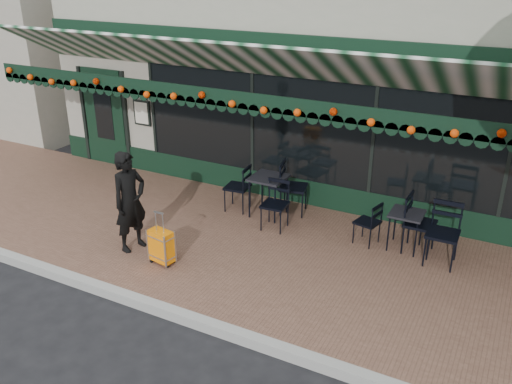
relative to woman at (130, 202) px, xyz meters
The scene contains 14 objects.
ground 2.21m from the woman, 31.69° to the right, with size 80.00×80.00×0.00m, color black.
sidewalk 2.14m from the woman, 29.82° to the left, with size 18.00×4.00×0.15m, color brown.
curb 2.21m from the woman, 33.62° to the right, with size 18.00×0.16×0.15m, color #9E9E99.
restaurant_building 7.12m from the woman, 76.12° to the left, with size 12.00×9.60×4.50m.
woman is the anchor object (origin of this frame).
suitcase 0.92m from the woman, 14.71° to the right, with size 0.41×0.27×0.88m.
cafe_table_a 4.48m from the woman, 27.37° to the left, with size 0.53×0.53×0.65m.
cafe_table_b 2.58m from the woman, 56.59° to the left, with size 0.62×0.62×0.77m.
chair_a_left 3.91m from the woman, 29.97° to the left, with size 0.38×0.38×0.76m, color black, non-canonical shape.
chair_a_right 4.68m from the woman, 26.01° to the left, with size 0.50×0.50×0.99m, color black, non-canonical shape.
chair_a_front 4.95m from the woman, 21.71° to the left, with size 0.51×0.51×1.01m, color black, non-canonical shape.
chair_b_left 2.28m from the woman, 69.31° to the left, with size 0.45×0.45×0.90m, color black, non-canonical shape.
chair_b_right 3.06m from the woman, 54.06° to the left, with size 0.50×0.50×1.00m, color black, non-canonical shape.
chair_b_front 2.49m from the woman, 44.21° to the left, with size 0.45×0.45×0.89m, color black, non-canonical shape.
Camera 1 is at (3.77, -5.03, 4.59)m, focal length 38.00 mm.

